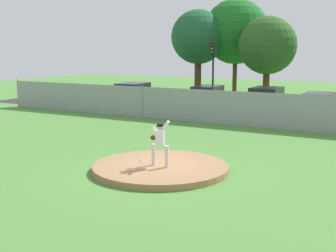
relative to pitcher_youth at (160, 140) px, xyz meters
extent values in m
plane|color=#4C8438|center=(-0.06, 6.16, -1.11)|extent=(80.00, 80.00, 0.00)
cube|color=#2B2B2D|center=(-0.06, 14.66, -1.10)|extent=(44.00, 7.00, 0.01)
cylinder|color=#99704C|center=(-0.06, 0.16, -1.00)|extent=(4.63, 4.63, 0.21)
cylinder|color=silver|center=(-0.25, 0.01, -0.53)|extent=(0.13, 0.13, 0.73)
cylinder|color=silver|center=(0.28, -0.02, -0.53)|extent=(0.13, 0.13, 0.73)
cylinder|color=silver|center=(0.01, 0.00, 0.09)|extent=(0.32, 0.32, 0.50)
cylinder|color=silver|center=(0.19, 0.00, 0.45)|extent=(0.38, 0.11, 0.48)
cylinder|color=silver|center=(-0.17, 0.00, 0.22)|extent=(0.28, 0.10, 0.46)
ellipsoid|color=#4C2D14|center=(-0.29, 0.05, 0.05)|extent=(0.20, 0.12, 0.18)
sphere|color=tan|center=(0.01, 0.00, 0.44)|extent=(0.20, 0.20, 0.20)
cylinder|color=black|center=(0.01, 0.00, 0.51)|extent=(0.21, 0.21, 0.09)
sphere|color=white|center=(-0.90, 0.24, -0.86)|extent=(0.07, 0.07, 0.07)
cube|color=gray|center=(-0.06, 10.16, -0.17)|extent=(35.32, 0.03, 1.86)
cylinder|color=slate|center=(-17.72, 10.16, -0.12)|extent=(0.07, 0.07, 1.96)
cylinder|color=slate|center=(-7.12, 10.16, -0.12)|extent=(0.07, 0.07, 1.96)
cube|color=maroon|center=(-4.95, 14.86, -0.46)|extent=(2.05, 4.49, 0.65)
cube|color=black|center=(-4.95, 14.86, 0.22)|extent=(1.76, 2.52, 0.70)
cylinder|color=black|center=(-5.06, 16.21, -0.79)|extent=(1.82, 0.77, 0.64)
cylinder|color=black|center=(-4.85, 13.51, -0.79)|extent=(1.82, 0.77, 0.64)
cube|color=#146066|center=(-0.93, 14.93, -0.43)|extent=(1.89, 4.17, 0.71)
cube|color=black|center=(-0.93, 14.93, 0.27)|extent=(1.72, 2.30, 0.71)
cylinder|color=black|center=(-0.95, 16.22, -0.79)|extent=(1.90, 0.66, 0.64)
cylinder|color=black|center=(-0.92, 13.65, -0.79)|extent=(1.90, 0.66, 0.64)
cube|color=slate|center=(-10.89, 14.76, -0.45)|extent=(2.21, 4.59, 0.66)
cube|color=black|center=(-10.89, 14.76, 0.21)|extent=(1.91, 2.57, 0.67)
cylinder|color=black|center=(-10.99, 16.14, -0.79)|extent=(1.99, 0.78, 0.64)
cylinder|color=black|center=(-10.79, 13.38, -0.79)|extent=(1.99, 0.78, 0.64)
cube|color=#232328|center=(2.32, 14.59, -0.46)|extent=(1.87, 4.26, 0.65)
cube|color=black|center=(2.32, 14.59, 0.16)|extent=(1.67, 2.36, 0.59)
cylinder|color=black|center=(2.27, 15.89, -0.79)|extent=(1.82, 0.70, 0.64)
cylinder|color=black|center=(2.36, 13.28, -0.79)|extent=(1.82, 0.70, 0.64)
cone|color=orange|center=(-7.62, 13.17, -0.82)|extent=(0.32, 0.32, 0.55)
cube|color=black|center=(-7.62, 13.17, -1.08)|extent=(0.40, 0.40, 0.03)
cylinder|color=black|center=(-6.52, 19.32, 1.18)|extent=(0.14, 0.14, 4.57)
cube|color=black|center=(-6.52, 19.14, 3.02)|extent=(0.28, 0.24, 0.90)
sphere|color=red|center=(-6.52, 19.02, 3.29)|extent=(0.18, 0.18, 0.18)
sphere|color=orange|center=(-6.52, 19.02, 3.02)|extent=(0.18, 0.18, 0.18)
sphere|color=green|center=(-6.52, 19.02, 2.75)|extent=(0.18, 0.18, 0.18)
cylinder|color=#4C331E|center=(-9.38, 22.63, 0.65)|extent=(0.58, 0.58, 3.50)
sphere|color=#1E5930|center=(-9.38, 22.63, 4.01)|extent=(4.62, 4.62, 4.62)
cylinder|color=#4C331E|center=(-6.80, 24.72, 0.70)|extent=(0.38, 0.38, 3.62)
sphere|color=#1B6922|center=(-6.80, 24.72, 4.47)|extent=(5.59, 5.59, 5.59)
cylinder|color=#4C331E|center=(-3.11, 21.92, 0.30)|extent=(0.51, 0.51, 2.81)
sphere|color=#2C5922|center=(-3.11, 21.92, 3.28)|extent=(4.50, 4.50, 4.50)
camera|label=1|loc=(7.41, -12.69, 3.00)|focal=48.12mm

